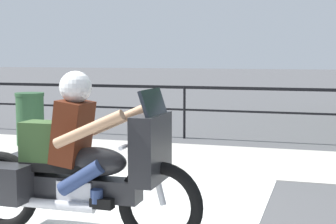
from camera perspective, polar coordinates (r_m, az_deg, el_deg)
ground_plane at (r=5.69m, az=-12.57°, el=-11.04°), size 120.00×120.00×0.00m
sidewalk_band at (r=8.71m, az=-1.43°, el=-4.79°), size 44.00×2.40×0.01m
crosswalk_band at (r=5.38m, az=-10.78°, el=-11.97°), size 3.65×6.00×0.01m
fence_railing at (r=10.37m, az=1.83°, el=1.67°), size 36.00×0.05×1.07m
motorcycle at (r=4.75m, az=-10.18°, el=-5.96°), size 2.37×0.76×1.54m
trash_bin at (r=9.96m, az=-15.03°, el=-0.75°), size 0.54×0.54×0.99m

